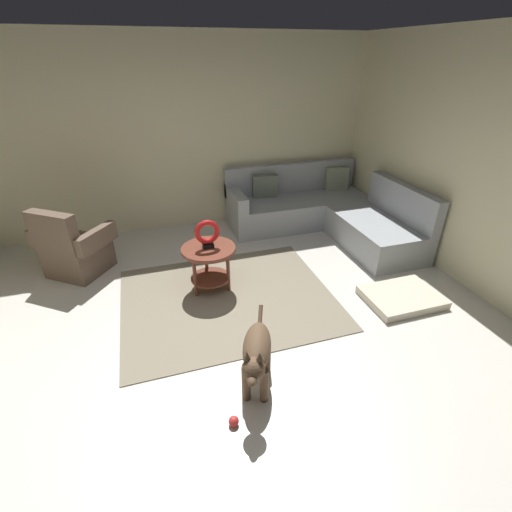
# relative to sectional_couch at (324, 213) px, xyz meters

# --- Properties ---
(ground_plane) EXTENTS (6.00, 6.00, 0.10)m
(ground_plane) POSITION_rel_sectional_couch_xyz_m (-1.99, -2.02, -0.34)
(ground_plane) COLOR silver
(wall_back) EXTENTS (6.00, 0.12, 2.70)m
(wall_back) POSITION_rel_sectional_couch_xyz_m (-1.99, 0.92, 1.06)
(wall_back) COLOR beige
(wall_back) RESTS_ON ground_plane
(area_rug) EXTENTS (2.30, 1.90, 0.01)m
(area_rug) POSITION_rel_sectional_couch_xyz_m (-1.84, -1.32, -0.28)
(area_rug) COLOR gray
(area_rug) RESTS_ON ground_plane
(sectional_couch) EXTENTS (2.20, 2.25, 0.88)m
(sectional_couch) POSITION_rel_sectional_couch_xyz_m (0.00, 0.00, 0.00)
(sectional_couch) COLOR #9EA3A8
(sectional_couch) RESTS_ON ground_plane
(armchair) EXTENTS (1.00, 0.96, 0.88)m
(armchair) POSITION_rel_sectional_couch_xyz_m (-3.48, -0.21, 0.03)
(armchair) COLOR brown
(armchair) RESTS_ON ground_plane
(side_table) EXTENTS (0.60, 0.60, 0.54)m
(side_table) POSITION_rel_sectional_couch_xyz_m (-1.97, -1.06, 0.13)
(side_table) COLOR brown
(side_table) RESTS_ON ground_plane
(torus_sculpture) EXTENTS (0.28, 0.08, 0.33)m
(torus_sculpture) POSITION_rel_sectional_couch_xyz_m (-1.97, -1.06, 0.42)
(torus_sculpture) COLOR black
(torus_sculpture) RESTS_ON side_table
(dog_bed_mat) EXTENTS (0.80, 0.60, 0.09)m
(dog_bed_mat) POSITION_rel_sectional_couch_xyz_m (-0.01, -1.94, -0.24)
(dog_bed_mat) COLOR beige
(dog_bed_mat) RESTS_ON ground_plane
(dog) EXTENTS (0.40, 0.80, 0.63)m
(dog) POSITION_rel_sectional_couch_xyz_m (-1.91, -2.61, 0.09)
(dog) COLOR brown
(dog) RESTS_ON ground_plane
(dog_toy_ball) EXTENTS (0.08, 0.08, 0.08)m
(dog_toy_ball) POSITION_rel_sectional_couch_xyz_m (-2.17, -2.88, -0.25)
(dog_toy_ball) COLOR red
(dog_toy_ball) RESTS_ON ground_plane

